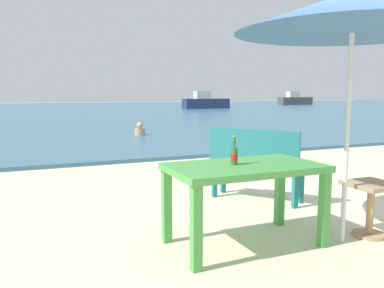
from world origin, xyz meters
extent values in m
plane|color=beige|center=(0.00, 0.00, 0.00)|extent=(120.00, 120.00, 0.00)
cube|color=#386B84|center=(0.00, 30.00, 0.04)|extent=(120.00, 50.00, 0.08)
cube|color=#4C9E47|center=(-1.28, 0.30, 0.73)|extent=(1.40, 0.80, 0.06)
cube|color=#4C9E47|center=(-1.92, -0.04, 0.35)|extent=(0.08, 0.08, 0.70)
cube|color=#4C9E47|center=(-0.64, -0.04, 0.35)|extent=(0.08, 0.08, 0.70)
cube|color=#4C9E47|center=(-1.92, 0.64, 0.35)|extent=(0.08, 0.08, 0.70)
cube|color=#4C9E47|center=(-0.64, 0.64, 0.35)|extent=(0.08, 0.08, 0.70)
cylinder|color=#2D662D|center=(-1.38, 0.34, 0.84)|extent=(0.06, 0.06, 0.16)
cone|color=#2D662D|center=(-1.38, 0.34, 0.92)|extent=(0.06, 0.06, 0.03)
cylinder|color=#2D662D|center=(-1.38, 0.34, 0.97)|extent=(0.03, 0.03, 0.09)
cylinder|color=red|center=(-1.38, 0.34, 0.83)|extent=(0.07, 0.07, 0.05)
cylinder|color=gold|center=(-1.38, 0.34, 1.02)|extent=(0.03, 0.03, 0.01)
cylinder|color=silver|center=(-0.40, -0.02, 1.15)|extent=(0.04, 0.04, 2.30)
cone|color=#33598C|center=(-0.40, -0.02, 2.12)|extent=(2.10, 2.10, 0.36)
cube|color=tan|center=(-0.03, 0.00, 0.52)|extent=(0.44, 0.44, 0.04)
cylinder|color=tan|center=(-0.03, 0.00, 0.25)|extent=(0.07, 0.07, 0.50)
cylinder|color=tan|center=(-0.03, 0.00, 0.01)|extent=(0.32, 0.32, 0.03)
cube|color=#237275|center=(-0.32, 1.61, 0.45)|extent=(1.01, 1.17, 0.05)
cube|color=#237275|center=(-0.44, 1.51, 0.73)|extent=(0.76, 0.98, 0.44)
cube|color=#237275|center=(0.13, 1.26, 0.21)|extent=(0.06, 0.06, 0.42)
cube|color=#237275|center=(-0.54, 2.13, 0.21)|extent=(0.06, 0.06, 0.42)
cube|color=#237275|center=(-0.09, 1.09, 0.21)|extent=(0.06, 0.06, 0.42)
cube|color=#237275|center=(-0.76, 1.96, 0.21)|extent=(0.06, 0.06, 0.42)
cylinder|color=tan|center=(0.37, 9.51, 0.18)|extent=(0.34, 0.34, 0.20)
sphere|color=tan|center=(0.37, 9.51, 0.39)|extent=(0.21, 0.21, 0.21)
cube|color=#4C4C4C|center=(26.22, 34.98, 0.50)|extent=(4.11, 1.12, 0.84)
cube|color=silver|center=(25.84, 34.98, 1.25)|extent=(1.31, 0.84, 0.65)
cube|color=navy|center=(11.81, 28.63, 0.50)|extent=(4.09, 1.11, 0.84)
cube|color=silver|center=(11.44, 28.63, 1.24)|extent=(1.30, 0.84, 0.65)
camera|label=1|loc=(-3.17, -2.81, 1.41)|focal=37.50mm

